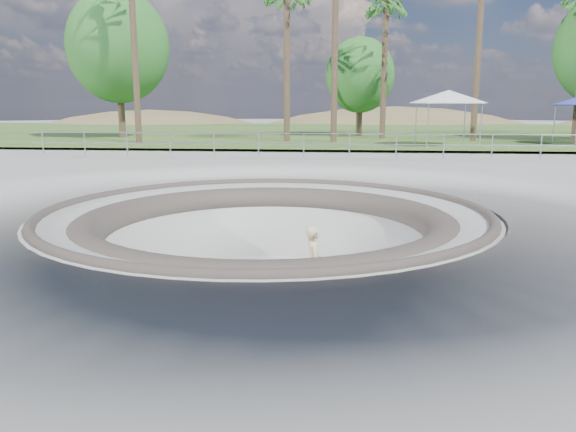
{
  "coord_description": "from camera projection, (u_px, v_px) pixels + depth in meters",
  "views": [
    {
      "loc": [
        1.79,
        -12.6,
        2.41
      ],
      "look_at": [
        0.52,
        -0.06,
        -0.1
      ],
      "focal_mm": 35.0,
      "sensor_mm": 36.0,
      "label": 1
    }
  ],
  "objects": [
    {
      "name": "ground",
      "position": [
        266.0,
        211.0,
        12.94
      ],
      "size": [
        180.0,
        180.0,
        0.0
      ],
      "primitive_type": "plane",
      "color": "#A1A19C",
      "rests_on": "ground"
    },
    {
      "name": "skate_bowl",
      "position": [
        266.0,
        286.0,
        13.3
      ],
      "size": [
        14.0,
        14.0,
        4.1
      ],
      "color": "#A1A19C",
      "rests_on": "ground"
    },
    {
      "name": "grass_strip",
      "position": [
        323.0,
        132.0,
        46.08
      ],
      "size": [
        180.0,
        36.0,
        0.12
      ],
      "color": "#355622",
      "rests_on": "ground"
    },
    {
      "name": "distant_hills",
      "position": [
        360.0,
        182.0,
        69.73
      ],
      "size": [
        103.2,
        45.0,
        28.6
      ],
      "color": "brown",
      "rests_on": "ground"
    },
    {
      "name": "safety_railing",
      "position": [
        304.0,
        145.0,
        24.52
      ],
      "size": [
        25.0,
        0.06,
        1.03
      ],
      "color": "#92949A",
      "rests_on": "ground"
    },
    {
      "name": "skateboard",
      "position": [
        313.0,
        300.0,
        12.41
      ],
      "size": [
        0.78,
        0.34,
        0.08
      ],
      "color": "brown",
      "rests_on": "ground"
    },
    {
      "name": "skater",
      "position": [
        314.0,
        263.0,
        12.25
      ],
      "size": [
        0.52,
        0.67,
        1.64
      ],
      "primitive_type": "imported",
      "rotation": [
        0.0,
        0.0,
        1.81
      ],
      "color": "beige",
      "rests_on": "skateboard"
    },
    {
      "name": "canopy_white",
      "position": [
        448.0,
        97.0,
        29.26
      ],
      "size": [
        5.67,
        5.67,
        2.88
      ],
      "color": "#92949A",
      "rests_on": "ground"
    },
    {
      "name": "palm_d",
      "position": [
        386.0,
        7.0,
        34.23
      ],
      "size": [
        2.6,
        2.6,
        9.38
      ],
      "color": "brown",
      "rests_on": "ground"
    },
    {
      "name": "bushy_tree_left",
      "position": [
        118.0,
        47.0,
        36.07
      ],
      "size": [
        6.59,
        5.99,
        9.5
      ],
      "color": "brown",
      "rests_on": "ground"
    },
    {
      "name": "bushy_tree_mid",
      "position": [
        360.0,
        75.0,
        38.68
      ],
      "size": [
        4.73,
        4.3,
        6.82
      ],
      "color": "brown",
      "rests_on": "ground"
    }
  ]
}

